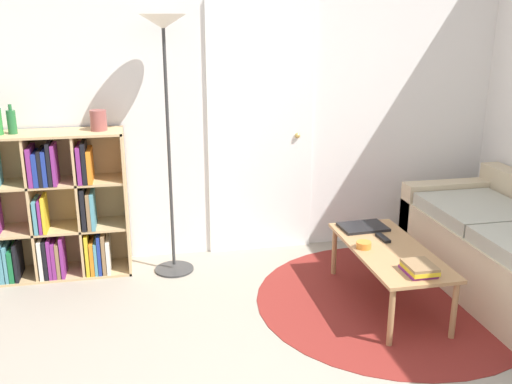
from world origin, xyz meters
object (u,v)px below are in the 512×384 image
object	(u,v)px
bowl	(364,245)
vase_on_shelf	(98,120)
bottle_right	(12,122)
bookshelf	(51,210)
coffee_table	(389,254)
laptop	(363,227)
floor_lamp	(165,61)

from	to	relation	value
bowl	vase_on_shelf	size ratio (longest dim) A/B	0.69
bowl	bottle_right	bearing A→B (deg)	158.74
bookshelf	coffee_table	distance (m)	2.45
laptop	bottle_right	bearing A→B (deg)	167.51
coffee_table	bottle_right	distance (m)	2.75
bookshelf	bowl	xyz separation A→B (m)	(2.09, -0.90, -0.09)
floor_lamp	vase_on_shelf	xyz separation A→B (m)	(-0.48, 0.12, -0.42)
bowl	vase_on_shelf	xyz separation A→B (m)	(-1.70, 0.90, 0.74)
floor_lamp	bowl	size ratio (longest dim) A/B	18.81
floor_lamp	vase_on_shelf	size ratio (longest dim) A/B	12.90
bookshelf	laptop	xyz separation A→B (m)	(2.23, -0.54, -0.10)
bottle_right	vase_on_shelf	world-z (taller)	bottle_right
bowl	coffee_table	bearing A→B (deg)	-14.70
bookshelf	bowl	distance (m)	2.28
floor_lamp	laptop	xyz separation A→B (m)	(1.35, -0.42, -1.17)
floor_lamp	bottle_right	xyz separation A→B (m)	(-1.07, 0.11, -0.40)
laptop	bottle_right	world-z (taller)	bottle_right
bookshelf	bottle_right	size ratio (longest dim) A/B	5.28
bottle_right	vase_on_shelf	xyz separation A→B (m)	(0.58, 0.01, -0.01)
floor_lamp	bowl	distance (m)	1.85
coffee_table	laptop	bearing A→B (deg)	94.28
floor_lamp	vase_on_shelf	world-z (taller)	floor_lamp
bookshelf	vase_on_shelf	world-z (taller)	vase_on_shelf
laptop	floor_lamp	bearing A→B (deg)	162.69
coffee_table	bottle_right	size ratio (longest dim) A/B	5.27
coffee_table	laptop	size ratio (longest dim) A/B	3.19
floor_lamp	laptop	bearing A→B (deg)	-17.31
laptop	bottle_right	xyz separation A→B (m)	(-2.42, 0.54, 0.77)
bookshelf	floor_lamp	size ratio (longest dim) A/B	0.58
floor_lamp	vase_on_shelf	bearing A→B (deg)	165.88
bowl	bottle_right	world-z (taller)	bottle_right
bowl	laptop	bearing A→B (deg)	68.72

